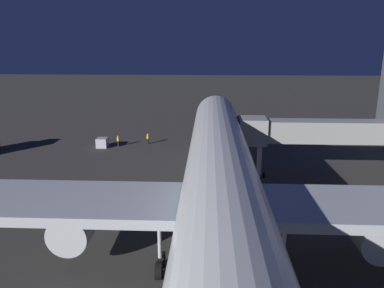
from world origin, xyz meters
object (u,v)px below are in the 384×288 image
Objects in this scene: ground_crew_by_belt_loader at (148,138)px; ground_crew_marshaller_fwd at (118,140)px; airliner_at_gate at (222,195)px; baggage_container_near_belt at (102,143)px; traffic_cone_nose_port at (229,148)px; traffic_cone_nose_starboard at (200,147)px; jet_bridge at (320,132)px.

ground_crew_marshaller_fwd reaches higher than ground_crew_by_belt_loader.
airliner_at_gate reaches higher than baggage_container_near_belt.
ground_crew_marshaller_fwd is 3.15× the size of traffic_cone_nose_port.
traffic_cone_nose_starboard is (-12.85, 1.12, -0.68)m from ground_crew_marshaller_fwd.
ground_crew_marshaller_fwd is at bearing -3.72° from traffic_cone_nose_port.
ground_crew_marshaller_fwd is at bearing -162.86° from baggage_container_near_belt.
ground_crew_by_belt_loader is 4.67m from ground_crew_marshaller_fwd.
ground_crew_by_belt_loader is at bearing -33.04° from jet_bridge.
ground_crew_by_belt_loader is at bearing -72.43° from airliner_at_gate.
airliner_at_gate is at bearing 115.15° from ground_crew_marshaller_fwd.
traffic_cone_nose_starboard is (-15.18, 0.40, -0.46)m from baggage_container_near_belt.
ground_crew_by_belt_loader is (22.53, -14.66, -4.76)m from jet_bridge.
airliner_at_gate is at bearing 57.95° from jet_bridge.
ground_crew_by_belt_loader is at bearing -17.63° from traffic_cone_nose_starboard.
ground_crew_by_belt_loader is at bearing -11.81° from traffic_cone_nose_port.
ground_crew_by_belt_loader is 3.13× the size of traffic_cone_nose_starboard.
ground_crew_marshaller_fwd is at bearing -64.85° from airliner_at_gate.
ground_crew_by_belt_loader is (-6.73, -2.28, 0.21)m from baggage_container_near_belt.
jet_bridge is at bearing 157.08° from baggage_container_near_belt.
airliner_at_gate is 35.59m from ground_crew_by_belt_loader.
airliner_at_gate reaches higher than ground_crew_by_belt_loader.
jet_bridge is at bearing 128.97° from traffic_cone_nose_port.
jet_bridge is (-11.88, -18.98, 0.10)m from airliner_at_gate.
traffic_cone_nose_starboard is at bearing 178.48° from baggage_container_near_belt.
ground_crew_marshaller_fwd is 12.92m from traffic_cone_nose_starboard.
traffic_cone_nose_starboard is at bearing -40.37° from jet_bridge.
jet_bridge is 32.16m from baggage_container_near_belt.
ground_crew_marshaller_fwd is at bearing -25.92° from jet_bridge.
ground_crew_marshaller_fwd is 3.15× the size of traffic_cone_nose_starboard.
ground_crew_marshaller_fwd reaches higher than traffic_cone_nose_starboard.
jet_bridge is at bearing 139.63° from traffic_cone_nose_starboard.
traffic_cone_nose_port is at bearing -51.03° from jet_bridge.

